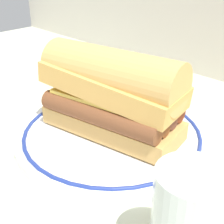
% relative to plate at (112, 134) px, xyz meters
% --- Properties ---
extents(ground_plane, '(1.50, 1.50, 0.00)m').
position_rel_plate_xyz_m(ground_plane, '(0.02, 0.01, -0.01)').
color(ground_plane, beige).
extents(plate, '(0.29, 0.29, 0.01)m').
position_rel_plate_xyz_m(plate, '(0.00, 0.00, 0.00)').
color(plate, white).
rests_on(plate, ground_plane).
extents(sausage_sandwich, '(0.22, 0.13, 0.12)m').
position_rel_plate_xyz_m(sausage_sandwich, '(0.00, 0.00, 0.07)').
color(sausage_sandwich, tan).
rests_on(sausage_sandwich, plate).
extents(salt_shaker, '(0.03, 0.03, 0.08)m').
position_rel_plate_xyz_m(salt_shaker, '(-0.19, 0.15, 0.03)').
color(salt_shaker, white).
rests_on(salt_shaker, ground_plane).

